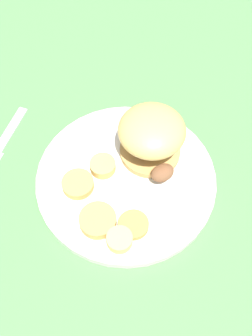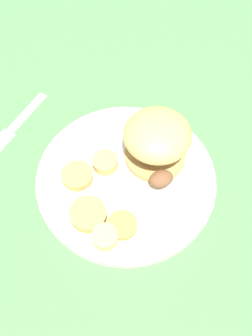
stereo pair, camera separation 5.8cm
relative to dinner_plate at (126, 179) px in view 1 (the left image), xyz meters
The scene contains 9 objects.
ground_plane 0.01m from the dinner_plate, ahead, with size 4.00×4.00×0.00m, color #4C7A47.
dinner_plate is the anchor object (origin of this frame).
sandwich 0.08m from the dinner_plate, 72.13° to the left, with size 0.12×0.12×0.08m.
potato_round_0 0.08m from the dinner_plate, 145.32° to the right, with size 0.05×0.05×0.01m, color tan.
potato_round_1 0.04m from the dinner_plate, behind, with size 0.04×0.04×0.02m, color tan.
potato_round_2 0.09m from the dinner_plate, 96.31° to the right, with size 0.05×0.05×0.02m, color tan.
potato_round_3 0.11m from the dinner_plate, 73.33° to the right, with size 0.04×0.04×0.02m, color #DBB766.
potato_round_4 0.08m from the dinner_plate, 61.01° to the right, with size 0.04×0.04×0.01m, color #BC8942.
fork 0.22m from the dinner_plate, behind, with size 0.03×0.15×0.00m.
Camera 1 is at (0.11, -0.28, 0.54)m, focal length 42.00 mm.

